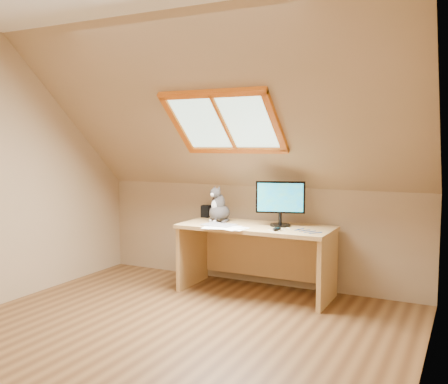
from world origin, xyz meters
The scene contains 10 objects.
ground centered at (0.00, 0.00, 0.00)m, with size 3.50×3.50×0.00m, color brown.
room_shell centered at (0.00, -0.09, 1.43)m, with size 3.52×3.52×2.41m.
desk centered at (0.16, 1.44, 0.45)m, with size 1.45×0.64×0.66m.
monitor centered at (0.38, 1.45, 0.91)m, with size 0.45×0.19×0.42m.
cat centered at (-0.26, 1.43, 0.79)m, with size 0.26×0.29×0.37m.
desk_speaker centered at (-0.51, 1.63, 0.73)m, with size 0.09×0.09×0.13m, color black.
graphics_tablet centered at (-0.14, 1.21, 0.67)m, with size 0.29×0.21×0.01m, color #B2B2B7.
mouse centered at (0.44, 1.20, 0.68)m, with size 0.06×0.10×0.03m, color black.
papers centered at (-0.02, 1.12, 0.67)m, with size 0.35×0.30×0.01m.
cables centered at (0.60, 1.26, 0.67)m, with size 0.51×0.26×0.01m.
Camera 1 is at (1.99, -2.93, 1.43)m, focal length 40.00 mm.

